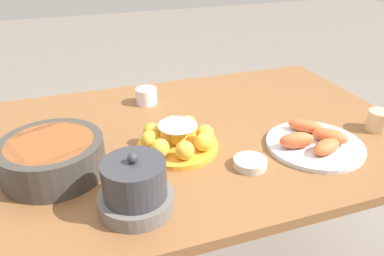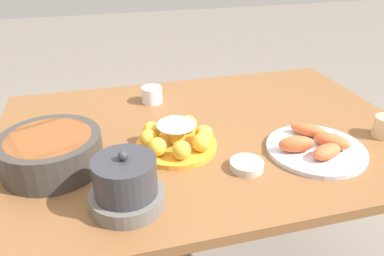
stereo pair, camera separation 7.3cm
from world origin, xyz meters
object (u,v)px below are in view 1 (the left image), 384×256
sauce_bowl (250,163)px  cup_far (379,121)px  cake_plate (177,139)px  warming_pot (135,188)px  serving_bowl (52,157)px  dining_table (205,155)px  seafood_platter (315,142)px  cup_near (146,96)px

sauce_bowl → cup_far: size_ratio=1.27×
cake_plate → warming_pot: (0.17, 0.23, 0.03)m
serving_bowl → cup_far: 1.02m
dining_table → serving_bowl: 0.51m
cup_far → sauce_bowl: bearing=6.7°
cup_far → warming_pot: bearing=8.7°
seafood_platter → cup_near: 0.64m
cup_far → warming_pot: 0.85m
dining_table → cup_near: cup_near is taller
serving_bowl → seafood_platter: (-0.75, 0.12, -0.03)m
cake_plate → cup_near: cake_plate is taller
sauce_bowl → cup_far: bearing=-173.3°
cake_plate → sauce_bowl: 0.23m
cup_near → cup_far: (-0.68, 0.46, 0.00)m
cup_far → serving_bowl: bearing=-5.0°
cake_plate → warming_pot: size_ratio=1.36×
sauce_bowl → cup_near: (0.18, -0.52, 0.02)m
warming_pot → dining_table: bearing=-133.4°
sauce_bowl → cup_near: 0.55m
warming_pot → cake_plate: bearing=-127.1°
sauce_bowl → cup_far: (-0.50, -0.06, 0.02)m
cake_plate → seafood_platter: size_ratio=0.84×
cake_plate → serving_bowl: bearing=1.9°
cup_near → warming_pot: 0.61m
seafood_platter → warming_pot: bearing=9.9°
serving_bowl → cup_near: bearing=-132.7°
sauce_bowl → cup_far: cup_far is taller
cake_plate → warming_pot: 0.29m
dining_table → cake_plate: bearing=33.9°
cake_plate → cup_far: cake_plate is taller
seafood_platter → cup_far: 0.27m
cup_near → sauce_bowl: bearing=108.9°
serving_bowl → warming_pot: bearing=129.9°
serving_bowl → cup_far: bearing=175.0°
cup_far → seafood_platter: bearing=6.0°
sauce_bowl → seafood_platter: bearing=-172.5°
seafood_platter → cake_plate: bearing=-17.9°
cake_plate → cup_near: bearing=-88.0°
seafood_platter → cup_far: cup_far is taller
dining_table → cup_near: size_ratio=17.18×
cake_plate → seafood_platter: (-0.40, 0.13, -0.02)m
sauce_bowl → seafood_platter: size_ratio=0.32×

